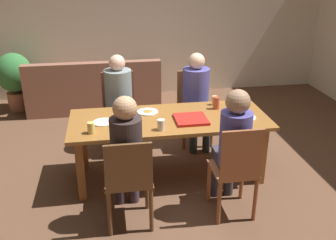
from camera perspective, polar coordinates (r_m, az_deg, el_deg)
The scene contains 22 objects.
ground_plane at distance 4.51m, azimuth 0.21°, elevation -8.19°, with size 20.00×20.00×0.00m, color brown.
back_wall at distance 6.95m, azimuth -4.15°, elevation 15.61°, with size 6.81×0.12×2.89m, color silver.
dining_table at distance 4.21m, azimuth 0.22°, elevation -0.81°, with size 2.18×0.88×0.72m.
chair_0 at distance 3.63m, azimuth 10.20°, elevation -7.12°, with size 0.41×0.42×0.97m.
person_0 at distance 3.65m, azimuth 9.68°, elevation -3.08°, with size 0.29×0.49×1.28m.
chair_1 at distance 3.46m, azimuth -5.92°, elevation -8.84°, with size 0.43×0.41×0.92m.
person_1 at distance 3.48m, azimuth -6.24°, elevation -4.41°, with size 0.29×0.52×1.27m.
chair_2 at distance 5.17m, azimuth 3.87°, elevation 2.33°, with size 0.44×0.43×0.96m.
person_2 at distance 4.96m, azimuth 4.30°, elevation 4.14°, with size 0.35×0.53×1.24m.
chair_3 at distance 5.06m, azimuth -7.34°, elevation 2.24°, with size 0.44×0.41×0.98m.
person_3 at distance 4.86m, azimuth -7.37°, elevation 3.63°, with size 0.34×0.52×1.25m.
pizza_box_0 at distance 4.12m, azimuth 3.45°, elevation 0.12°, with size 0.34×0.34×0.03m.
plate_0 at distance 4.12m, azimuth -9.65°, elevation -0.32°, with size 0.23×0.23×0.01m.
plate_1 at distance 4.34m, azimuth -3.06°, elevation 1.26°, with size 0.24×0.24×0.03m.
plate_2 at distance 4.27m, azimuth 11.32°, elevation 0.45°, with size 0.26×0.26×0.03m.
plate_3 at distance 3.93m, azimuth -6.80°, elevation -1.28°, with size 0.23×0.23×0.03m.
drinking_glass_0 at distance 4.45m, azimuth 7.23°, elevation 2.55°, with size 0.07×0.07×0.14m, color #B44533.
drinking_glass_1 at distance 3.87m, azimuth -1.05°, elevation -0.71°, with size 0.08×0.08×0.11m, color silver.
drinking_glass_2 at distance 3.88m, azimuth -11.44°, elevation -1.15°, with size 0.08×0.08×0.12m, color #DBC25F.
drinking_glass_3 at distance 4.58m, azimuth 6.98°, elevation 2.94°, with size 0.06×0.06×0.11m, color #DAC767.
couch at distance 6.47m, azimuth -10.90°, elevation 4.27°, with size 2.14×0.80×0.85m.
potted_plant at distance 6.71m, azimuth -21.99°, elevation 6.09°, with size 0.58×0.58×0.95m.
Camera 1 is at (-0.65, -3.80, 2.34)m, focal length 40.76 mm.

